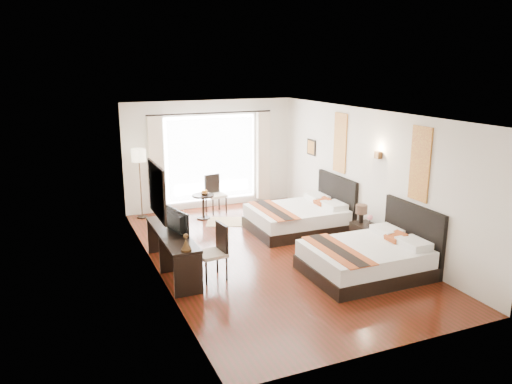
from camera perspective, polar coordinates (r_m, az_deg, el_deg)
name	(u,v)px	position (r m, az deg, el deg)	size (l,w,h in m)	color
floor	(270,254)	(10.06, 1.60, -7.11)	(4.50, 7.50, 0.01)	#381A0A
ceiling	(271,114)	(9.40, 1.72, 8.94)	(4.50, 7.50, 0.02)	white
wall_headboard	(368,176)	(10.74, 12.63, 1.78)	(0.01, 7.50, 2.80)	silver
wall_desk	(155,198)	(8.96, -11.51, -0.67)	(0.01, 7.50, 2.80)	silver
wall_window	(211,155)	(13.06, -5.21, 4.29)	(4.50, 0.01, 2.80)	silver
wall_entry	(394,251)	(6.57, 15.47, -6.53)	(4.50, 0.01, 2.80)	silver
window_glass	(211,158)	(13.06, -5.18, 3.85)	(2.40, 0.02, 2.20)	white
sheer_curtain	(212,159)	(13.00, -5.10, 3.80)	(2.30, 0.02, 2.10)	white
drape_left	(156,164)	(12.61, -11.32, 3.15)	(0.35, 0.14, 2.35)	beige
drape_right	(263,156)	(13.48, 0.84, 4.15)	(0.35, 0.14, 2.35)	beige
art_panel_near	(420,164)	(9.42, 18.24, 3.07)	(0.03, 0.50, 1.35)	maroon
art_panel_far	(340,143)	(11.51, 9.59, 5.55)	(0.03, 0.50, 1.35)	maroon
wall_sconce	(378,155)	(10.30, 13.79, 4.13)	(0.10, 0.14, 0.14)	#402B16
mirror_frame	(157,191)	(8.84, -11.28, 0.15)	(0.04, 1.25, 0.95)	black
mirror_glass	(158,191)	(8.85, -11.13, 0.16)	(0.01, 1.12, 0.82)	white
bed_near	(369,257)	(9.28, 12.80, -7.31)	(2.12, 1.65, 1.19)	black
bed_far	(300,217)	(11.40, 5.07, -2.87)	(2.12, 1.65, 1.19)	black
nightstand	(364,235)	(10.59, 12.27, -4.86)	(0.42, 0.52, 0.50)	black
table_lamp	(361,211)	(10.49, 11.95, -2.09)	(0.24, 0.24, 0.38)	black
vase	(370,223)	(10.31, 12.86, -3.53)	(0.14, 0.14, 0.14)	black
console_desk	(173,252)	(9.24, -9.52, -6.77)	(0.50, 2.20, 0.76)	black
television	(174,222)	(8.95, -9.40, -3.42)	(0.76, 0.10, 0.44)	black
bronze_figurine	(186,243)	(8.15, -7.99, -5.84)	(0.17, 0.17, 0.26)	#402B16
desk_chair	(213,262)	(8.89, -4.94, -8.01)	(0.51, 0.51, 0.99)	#B7A48D
floor_lamp	(139,160)	(12.32, -13.23, 3.61)	(0.35, 0.35, 1.72)	black
side_table	(203,207)	(12.25, -6.04, -1.68)	(0.53, 0.53, 0.61)	black
fruit_bowl	(205,194)	(12.14, -5.89, -0.21)	(0.21, 0.21, 0.05)	#4B381A
window_chair	(216,201)	(12.75, -4.63, -1.05)	(0.52, 0.52, 0.96)	#B7A48D
jute_rug	(230,222)	(12.03, -2.95, -3.40)	(1.11, 0.76, 0.01)	tan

